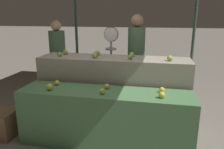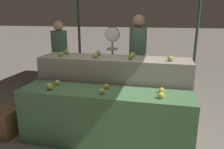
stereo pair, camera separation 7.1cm
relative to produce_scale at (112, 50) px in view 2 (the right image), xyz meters
The scene contains 20 objects.
ground_plane 1.71m from the produce_scale, 81.86° to the right, with size 60.00×60.00×0.00m, color gray.
display_counter_front 1.48m from the produce_scale, 81.86° to the right, with size 2.32×0.55×0.78m, color #4C7A4C.
display_counter_back 0.90m from the produce_scale, 74.93° to the right, with size 2.32×0.55×1.11m, color gray.
apple_front_0 1.52m from the produce_scale, 111.46° to the right, with size 0.09×0.09×0.09m, color gold.
apple_front_1 1.43m from the produce_scale, 82.39° to the right, with size 0.07×0.07×0.07m, color gold.
apple_front_2 1.69m from the produce_scale, 56.37° to the right, with size 0.08×0.08×0.08m, color gold.
apple_front_3 1.33m from the produce_scale, 114.98° to the right, with size 0.07×0.07×0.07m, color yellow.
apple_front_4 1.24m from the produce_scale, 80.69° to the right, with size 0.07×0.07×0.07m, color gold.
apple_front_5 1.53m from the produce_scale, 52.03° to the right, with size 0.07×0.07×0.07m, color gold.
apple_back_0 1.03m from the produce_scale, 129.49° to the right, with size 0.08×0.08×0.08m, color #7AA338.
apple_back_1 0.79m from the produce_scale, 96.21° to the right, with size 0.09×0.09×0.09m, color #8EB247.
apple_back_2 0.91m from the produce_scale, 60.09° to the right, with size 0.07×0.07×0.07m, color #7AA338.
apple_back_3 1.28m from the produce_scale, 37.45° to the right, with size 0.08×0.08×0.08m, color #8EB247.
apple_back_4 0.87m from the produce_scale, 138.78° to the right, with size 0.08×0.08×0.08m, color #7AA338.
apple_back_5 0.59m from the produce_scale, 99.82° to the right, with size 0.09×0.09×0.09m, color #7AA338.
apple_back_6 0.73m from the produce_scale, 51.65° to the right, with size 0.08×0.08×0.08m, color #8EB247.
produce_scale is the anchor object (origin of this frame).
person_vendor_at_scale 0.49m from the produce_scale, 23.03° to the left, with size 0.39×0.39×1.76m.
person_customer_left 1.34m from the produce_scale, 161.85° to the left, with size 0.43×0.43×1.64m.
wooden_crate_side 2.14m from the produce_scale, 134.15° to the right, with size 0.39×0.39×0.39m, color brown.
Camera 2 is at (0.72, -2.63, 1.74)m, focal length 35.00 mm.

